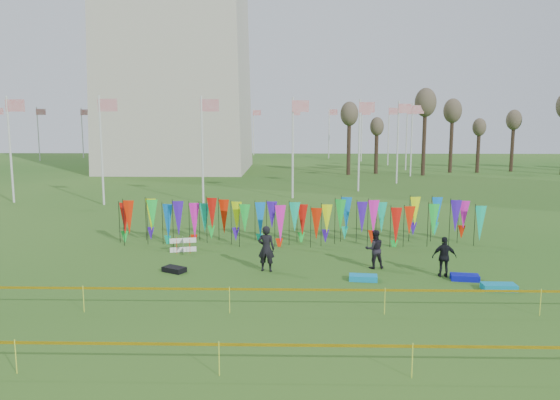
{
  "coord_description": "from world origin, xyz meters",
  "views": [
    {
      "loc": [
        -0.03,
        -19.64,
        6.36
      ],
      "look_at": [
        -0.61,
        6.0,
        2.51
      ],
      "focal_mm": 35.0,
      "sensor_mm": 36.0,
      "label": 1
    }
  ],
  "objects_px": {
    "kite_bag_turquoise": "(363,278)",
    "kite_bag_black": "(174,269)",
    "kite_bag_blue": "(465,277)",
    "kite_bag_teal": "(499,287)",
    "person_mid": "(375,249)",
    "person_left": "(266,248)",
    "person_right": "(444,257)",
    "box_kite": "(183,245)"
  },
  "relations": [
    {
      "from": "box_kite",
      "to": "person_left",
      "type": "relative_size",
      "value": 0.36
    },
    {
      "from": "box_kite",
      "to": "kite_bag_turquoise",
      "type": "height_order",
      "value": "box_kite"
    },
    {
      "from": "kite_bag_blue",
      "to": "person_right",
      "type": "bearing_deg",
      "value": 148.02
    },
    {
      "from": "kite_bag_blue",
      "to": "kite_bag_turquoise",
      "type": "bearing_deg",
      "value": -178.04
    },
    {
      "from": "person_right",
      "to": "kite_bag_teal",
      "type": "height_order",
      "value": "person_right"
    },
    {
      "from": "person_left",
      "to": "kite_bag_blue",
      "type": "xyz_separation_m",
      "value": [
        7.94,
        -1.13,
        -0.86
      ]
    },
    {
      "from": "person_left",
      "to": "kite_bag_blue",
      "type": "relative_size",
      "value": 1.79
    },
    {
      "from": "person_left",
      "to": "kite_bag_turquoise",
      "type": "height_order",
      "value": "person_left"
    },
    {
      "from": "kite_bag_blue",
      "to": "kite_bag_black",
      "type": "bearing_deg",
      "value": 175.64
    },
    {
      "from": "person_mid",
      "to": "kite_bag_blue",
      "type": "bearing_deg",
      "value": 145.74
    },
    {
      "from": "person_right",
      "to": "kite_bag_blue",
      "type": "xyz_separation_m",
      "value": [
        0.71,
        -0.45,
        -0.71
      ]
    },
    {
      "from": "kite_bag_teal",
      "to": "person_right",
      "type": "bearing_deg",
      "value": 133.55
    },
    {
      "from": "person_mid",
      "to": "kite_bag_turquoise",
      "type": "distance_m",
      "value": 2.07
    },
    {
      "from": "kite_bag_blue",
      "to": "kite_bag_teal",
      "type": "height_order",
      "value": "kite_bag_teal"
    },
    {
      "from": "person_left",
      "to": "person_right",
      "type": "distance_m",
      "value": 7.26
    },
    {
      "from": "person_mid",
      "to": "kite_bag_turquoise",
      "type": "xyz_separation_m",
      "value": [
        -0.7,
        -1.81,
        -0.72
      ]
    },
    {
      "from": "kite_bag_turquoise",
      "to": "kite_bag_blue",
      "type": "relative_size",
      "value": 1.02
    },
    {
      "from": "box_kite",
      "to": "person_mid",
      "type": "relative_size",
      "value": 0.42
    },
    {
      "from": "box_kite",
      "to": "kite_bag_blue",
      "type": "distance_m",
      "value": 12.82
    },
    {
      "from": "box_kite",
      "to": "person_mid",
      "type": "height_order",
      "value": "person_mid"
    },
    {
      "from": "kite_bag_turquoise",
      "to": "kite_bag_black",
      "type": "height_order",
      "value": "kite_bag_turquoise"
    },
    {
      "from": "box_kite",
      "to": "kite_bag_teal",
      "type": "bearing_deg",
      "value": -23.06
    },
    {
      "from": "person_left",
      "to": "kite_bag_turquoise",
      "type": "distance_m",
      "value": 4.19
    },
    {
      "from": "person_mid",
      "to": "kite_bag_teal",
      "type": "bearing_deg",
      "value": 137.8
    },
    {
      "from": "kite_bag_turquoise",
      "to": "kite_bag_teal",
      "type": "xyz_separation_m",
      "value": [
        4.92,
        -1.1,
        0.01
      ]
    },
    {
      "from": "person_mid",
      "to": "box_kite",
      "type": "bearing_deg",
      "value": -24.2
    },
    {
      "from": "box_kite",
      "to": "person_right",
      "type": "bearing_deg",
      "value": -18.65
    },
    {
      "from": "box_kite",
      "to": "person_right",
      "type": "height_order",
      "value": "person_right"
    },
    {
      "from": "person_right",
      "to": "kite_bag_teal",
      "type": "distance_m",
      "value": 2.43
    },
    {
      "from": "kite_bag_blue",
      "to": "person_left",
      "type": "bearing_deg",
      "value": 171.94
    },
    {
      "from": "kite_bag_black",
      "to": "kite_bag_teal",
      "type": "height_order",
      "value": "kite_bag_teal"
    },
    {
      "from": "kite_bag_blue",
      "to": "kite_bag_teal",
      "type": "bearing_deg",
      "value": -54.41
    },
    {
      "from": "person_mid",
      "to": "person_right",
      "type": "height_order",
      "value": "person_mid"
    },
    {
      "from": "person_right",
      "to": "kite_bag_blue",
      "type": "height_order",
      "value": "person_right"
    },
    {
      "from": "kite_bag_teal",
      "to": "person_mid",
      "type": "bearing_deg",
      "value": 145.4
    },
    {
      "from": "person_left",
      "to": "kite_bag_teal",
      "type": "relative_size",
      "value": 1.57
    },
    {
      "from": "person_left",
      "to": "kite_bag_turquoise",
      "type": "bearing_deg",
      "value": 171.99
    },
    {
      "from": "person_mid",
      "to": "kite_bag_black",
      "type": "relative_size",
      "value": 1.78
    },
    {
      "from": "person_left",
      "to": "person_right",
      "type": "xyz_separation_m",
      "value": [
        7.23,
        -0.68,
        -0.15
      ]
    },
    {
      "from": "box_kite",
      "to": "kite_bag_blue",
      "type": "bearing_deg",
      "value": -19.52
    },
    {
      "from": "person_right",
      "to": "kite_bag_blue",
      "type": "distance_m",
      "value": 1.1
    },
    {
      "from": "kite_bag_black",
      "to": "kite_bag_turquoise",
      "type": "bearing_deg",
      "value": -7.62
    }
  ]
}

